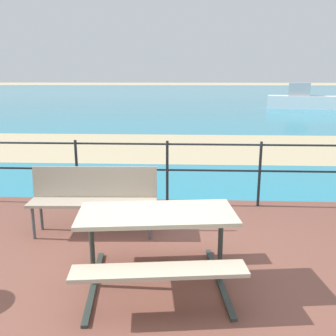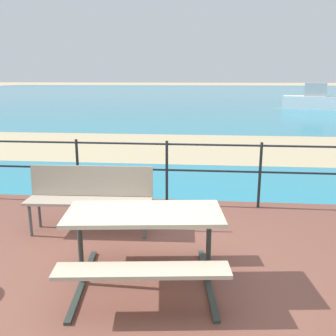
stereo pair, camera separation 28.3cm
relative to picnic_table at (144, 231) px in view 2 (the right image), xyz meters
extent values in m
plane|color=tan|center=(-0.02, 0.05, -0.63)|extent=(240.00, 240.00, 0.00)
cube|color=brown|center=(-0.02, 0.05, -0.60)|extent=(6.40, 5.20, 0.06)
cube|color=teal|center=(-0.02, 40.05, -0.63)|extent=(90.00, 90.00, 0.01)
cube|color=tan|center=(-0.02, 7.81, -0.63)|extent=(54.00, 4.77, 0.01)
cube|color=#BCAD93|center=(0.00, 0.00, 0.18)|extent=(1.58, 0.84, 0.04)
cube|color=#BCAD93|center=(0.06, -0.52, -0.14)|extent=(1.53, 0.43, 0.04)
cube|color=#BCAD93|center=(-0.06, 0.52, -0.14)|extent=(1.53, 0.43, 0.04)
cylinder|color=#2D3833|center=(-0.63, -0.07, -0.20)|extent=(0.06, 0.06, 0.75)
cube|color=#2D3833|center=(-0.63, -0.07, -0.56)|extent=(0.21, 1.31, 0.03)
cylinder|color=#2D3833|center=(0.63, 0.07, -0.20)|extent=(0.06, 0.06, 0.75)
cube|color=#2D3833|center=(0.63, 0.07, -0.56)|extent=(0.21, 1.31, 0.03)
cube|color=tan|center=(-0.93, 1.18, -0.13)|extent=(1.67, 0.47, 0.04)
cube|color=tan|center=(-0.94, 1.36, 0.10)|extent=(1.66, 0.13, 0.41)
cylinder|color=#4C5156|center=(-1.67, 1.00, -0.35)|extent=(0.04, 0.04, 0.45)
cylinder|color=#4C5156|center=(-1.68, 1.30, -0.35)|extent=(0.04, 0.04, 0.45)
cylinder|color=#4C5156|center=(-0.17, 1.06, -0.35)|extent=(0.04, 0.04, 0.45)
cylinder|color=#4C5156|center=(-0.19, 1.36, -0.35)|extent=(0.04, 0.04, 0.45)
cylinder|color=#1E2328|center=(-1.49, 2.41, -0.05)|extent=(0.04, 0.04, 1.06)
cylinder|color=#1E2328|center=(-0.02, 2.41, -0.05)|extent=(0.04, 0.04, 1.06)
cylinder|color=#1E2328|center=(1.46, 2.41, -0.05)|extent=(0.04, 0.04, 1.06)
cylinder|color=#1E2328|center=(-0.02, 2.41, 0.43)|extent=(5.90, 0.03, 0.03)
cylinder|color=#1E2328|center=(-0.02, 2.41, 0.01)|extent=(5.90, 0.03, 0.03)
cube|color=silver|center=(8.06, 21.90, -0.21)|extent=(4.84, 2.63, 0.83)
cube|color=#A5A8AD|center=(7.72, 21.99, 0.62)|extent=(1.58, 1.45, 0.83)
camera|label=1|loc=(0.27, -3.37, 1.48)|focal=39.73mm
camera|label=2|loc=(0.55, -3.35, 1.48)|focal=39.73mm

